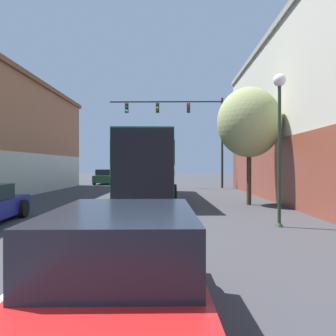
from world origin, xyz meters
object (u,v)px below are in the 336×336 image
object	(u,v)px
traffic_signal_gantry	(186,121)
street_lamp	(279,126)
hatchback_foreground	(121,277)
parked_car_left_mid	(107,177)
bus	(148,165)
street_tree_near	(249,123)

from	to	relation	value
traffic_signal_gantry	street_lamp	world-z (taller)	traffic_signal_gantry
hatchback_foreground	parked_car_left_mid	xyz separation A→B (m)	(-6.09, 29.07, 0.07)
bus	hatchback_foreground	size ratio (longest dim) A/B	2.50
parked_car_left_mid	street_tree_near	distance (m)	20.20
bus	street_lamp	bearing A→B (deg)	-153.37
traffic_signal_gantry	hatchback_foreground	bearing A→B (deg)	-93.91
hatchback_foreground	traffic_signal_gantry	xyz separation A→B (m)	(1.62, 23.71, 4.94)
hatchback_foreground	street_lamp	distance (m)	7.77
parked_car_left_mid	street_lamp	xyz separation A→B (m)	(9.84, -22.70, 2.33)
bus	traffic_signal_gantry	size ratio (longest dim) A/B	1.21
bus	parked_car_left_mid	world-z (taller)	bus
bus	traffic_signal_gantry	bearing A→B (deg)	-17.44
parked_car_left_mid	traffic_signal_gantry	bearing A→B (deg)	-121.99
bus	street_lamp	size ratio (longest dim) A/B	2.48
bus	street_tree_near	distance (m)	6.05
bus	street_tree_near	xyz separation A→B (m)	(4.97, -2.82, 1.98)
hatchback_foreground	bus	bearing A→B (deg)	1.30
hatchback_foreground	parked_car_left_mid	size ratio (longest dim) A/B	1.09
bus	parked_car_left_mid	size ratio (longest dim) A/B	2.71
traffic_signal_gantry	street_lamp	xyz separation A→B (m)	(2.13, -17.35, -2.54)
bus	hatchback_foreground	world-z (taller)	bus
street_lamp	parked_car_left_mid	bearing A→B (deg)	113.44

